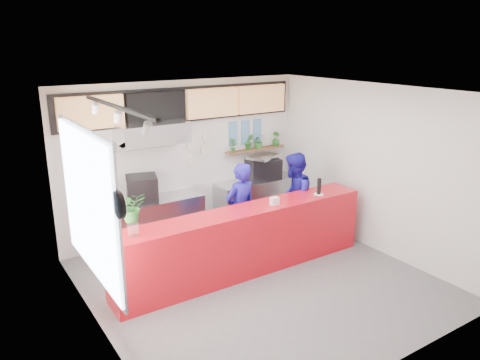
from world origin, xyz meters
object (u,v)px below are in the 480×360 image
pepper_mill (319,186)px  espresso_machine (263,169)px  staff_center (240,211)px  staff_right (293,199)px  panini_oven (142,189)px  service_counter (245,241)px

pepper_mill → espresso_machine: bearing=85.0°
staff_center → staff_right: size_ratio=0.99×
staff_center → espresso_machine: bearing=-144.5°
panini_oven → staff_center: staff_center is taller
staff_right → pepper_mill: bearing=59.8°
staff_center → service_counter: bearing=57.6°
panini_oven → espresso_machine: panini_oven is taller
espresso_machine → staff_right: size_ratio=0.38×
service_counter → espresso_machine: (1.66, 1.80, 0.56)m
service_counter → espresso_machine: 2.52m
service_counter → espresso_machine: size_ratio=6.75×
staff_right → pepper_mill: staff_right is taller
panini_oven → pepper_mill: 3.15m
espresso_machine → staff_right: 1.36m
panini_oven → staff_center: bearing=-27.4°
staff_right → espresso_machine: bearing=-139.6°
panini_oven → staff_right: (2.43, -1.31, -0.27)m
staff_right → pepper_mill: size_ratio=6.21×
service_counter → pepper_mill: (1.50, -0.09, 0.71)m
service_counter → espresso_machine: espresso_machine is taller
service_counter → espresso_machine: bearing=47.3°
espresso_machine → staff_center: staff_center is taller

